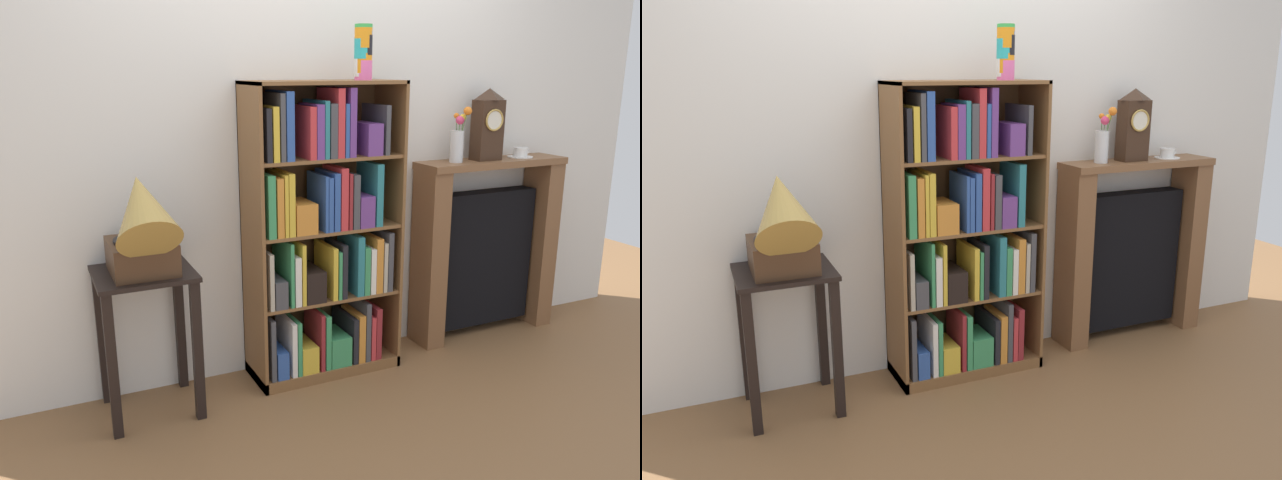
{
  "view_description": "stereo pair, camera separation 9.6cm",
  "coord_description": "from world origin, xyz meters",
  "views": [
    {
      "loc": [
        -1.4,
        -2.85,
        1.63
      ],
      "look_at": [
        -0.02,
        0.07,
        0.74
      ],
      "focal_mm": 35.67,
      "sensor_mm": 36.0,
      "label": 1
    },
    {
      "loc": [
        -1.31,
        -2.89,
        1.63
      ],
      "look_at": [
        -0.02,
        0.07,
        0.74
      ],
      "focal_mm": 35.67,
      "sensor_mm": 36.0,
      "label": 2
    }
  ],
  "objects": [
    {
      "name": "ground_plane",
      "position": [
        0.0,
        0.0,
        -0.01
      ],
      "size": [
        7.43,
        6.4,
        0.02
      ],
      "primitive_type": "cube",
      "color": "brown"
    },
    {
      "name": "bookshelf",
      "position": [
        -0.01,
        0.06,
        0.73
      ],
      "size": [
        0.8,
        0.33,
        1.56
      ],
      "color": "brown",
      "rests_on": "ground"
    },
    {
      "name": "fireplace_mantel",
      "position": [
        1.14,
        0.13,
        0.54
      ],
      "size": [
        0.96,
        0.25,
        1.1
      ],
      "color": "brown",
      "rests_on": "ground"
    },
    {
      "name": "gramophone",
      "position": [
        -0.95,
        -0.05,
        0.95
      ],
      "size": [
        0.29,
        0.51,
        0.55
      ],
      "color": "#472D1C",
      "rests_on": "side_table_left"
    },
    {
      "name": "cup_stack",
      "position": [
        0.2,
        0.03,
        1.7
      ],
      "size": [
        0.09,
        0.09,
        0.27
      ],
      "color": "pink",
      "rests_on": "bookshelf"
    },
    {
      "name": "flower_vase",
      "position": [
        0.87,
        0.11,
        1.23
      ],
      "size": [
        0.09,
        0.14,
        0.32
      ],
      "color": "silver",
      "rests_on": "fireplace_mantel"
    },
    {
      "name": "mantel_clock",
      "position": [
        1.08,
        0.11,
        1.3
      ],
      "size": [
        0.16,
        0.12,
        0.41
      ],
      "color": "#382316",
      "rests_on": "fireplace_mantel"
    },
    {
      "name": "wall_back",
      "position": [
        0.09,
        0.28,
        1.3
      ],
      "size": [
        4.43,
        0.08,
        2.6
      ],
      "primitive_type": "cube",
      "color": "silver",
      "rests_on": "ground"
    },
    {
      "name": "side_table_left",
      "position": [
        -0.95,
        0.03,
        0.5
      ],
      "size": [
        0.45,
        0.42,
        0.71
      ],
      "color": "black",
      "rests_on": "ground"
    },
    {
      "name": "teacup_with_saucer",
      "position": [
        1.35,
        0.12,
        1.12
      ],
      "size": [
        0.15,
        0.15,
        0.06
      ],
      "color": "white",
      "rests_on": "fireplace_mantel"
    }
  ]
}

